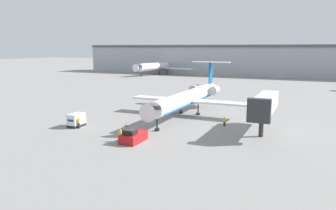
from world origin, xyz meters
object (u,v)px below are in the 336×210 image
worker_near_tug (120,135)px  worker_by_wing (225,121)px  pushback_tug (133,137)px  airplane_parked_far_left (161,66)px  traffic_cone_left (126,125)px  jet_bridge (265,104)px  luggage_cart (76,120)px  worker_on_apron (79,123)px  airplane_main (188,97)px

worker_near_tug → worker_by_wing: bearing=52.9°
pushback_tug → airplane_parked_far_left: 117.54m
worker_by_wing → traffic_cone_left: worker_by_wing is taller
jet_bridge → worker_near_tug: bearing=-143.0°
pushback_tug → luggage_cart: luggage_cart is taller
pushback_tug → airplane_parked_far_left: bearing=113.1°
airplane_parked_far_left → worker_on_apron: bearing=-72.0°
airplane_main → traffic_cone_left: size_ratio=48.88×
traffic_cone_left → jet_bridge: (21.77, 5.40, 4.14)m
pushback_tug → traffic_cone_left: bearing=127.1°
airplane_parked_far_left → traffic_cone_left: bearing=-68.1°
airplane_main → airplane_parked_far_left: 98.90m
traffic_cone_left → jet_bridge: size_ratio=0.05×
traffic_cone_left → jet_bridge: 22.81m
traffic_cone_left → luggage_cart: bearing=-155.0°
worker_near_tug → worker_on_apron: size_ratio=1.01×
airplane_main → pushback_tug: size_ratio=7.42×
luggage_cart → worker_by_wing: (22.74, 10.36, -0.22)m
luggage_cart → traffic_cone_left: size_ratio=4.39×
worker_by_wing → worker_on_apron: (-21.60, -11.14, 0.05)m
luggage_cart → worker_on_apron: luggage_cart is taller
worker_by_wing → traffic_cone_left: 16.64m
traffic_cone_left → airplane_parked_far_left: (-40.42, 100.53, 3.74)m
airplane_main → luggage_cart: size_ratio=11.12×
traffic_cone_left → airplane_parked_far_left: airplane_parked_far_left is taller
jet_bridge → traffic_cone_left: bearing=-166.1°
airplane_main → worker_by_wing: 11.38m
airplane_main → luggage_cart: 21.90m
pushback_tug → worker_near_tug: size_ratio=2.42×
luggage_cart → worker_by_wing: bearing=24.5°
airplane_parked_far_left → worker_by_wing: bearing=-59.3°
traffic_cone_left → worker_near_tug: bearing=-64.4°
airplane_parked_far_left → pushback_tug: bearing=-66.9°
worker_near_tug → worker_on_apron: 10.98m
worker_by_wing → jet_bridge: jet_bridge is taller
worker_by_wing → worker_near_tug: bearing=-127.1°
worker_on_apron → airplane_parked_far_left: (-33.99, 104.86, 3.10)m
worker_near_tug → worker_on_apron: bearing=159.9°
worker_on_apron → worker_near_tug: bearing=-20.1°
traffic_cone_left → jet_bridge: bearing=13.9°
airplane_main → worker_on_apron: airplane_main is taller
worker_on_apron → airplane_parked_far_left: bearing=108.0°
jet_bridge → airplane_main: bearing=153.0°
airplane_main → worker_by_wing: bearing=-35.9°
traffic_cone_left → jet_bridge: jet_bridge is taller
worker_near_tug → airplane_parked_far_left: bearing=112.2°
worker_near_tug → worker_by_wing: worker_near_tug is taller
worker_near_tug → worker_on_apron: worker_near_tug is taller
pushback_tug → worker_by_wing: pushback_tug is taller
jet_bridge → airplane_parked_far_left: bearing=123.2°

